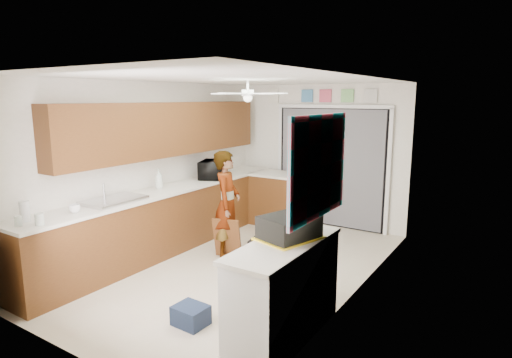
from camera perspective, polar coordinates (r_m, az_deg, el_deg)
The scene contains 41 objects.
floor at distance 5.98m, azimuth -2.12°, elevation -11.51°, with size 5.00×5.00×0.00m, color beige.
ceiling at distance 5.54m, azimuth -2.30°, elevation 13.19°, with size 5.00×5.00×0.00m, color white.
wall_back at distance 7.78m, azimuth 8.41°, elevation 3.16°, with size 3.20×3.20×0.00m, color white.
wall_front at distance 3.90m, azimuth -23.82°, elevation -5.27°, with size 3.20×3.20×0.00m, color white.
wall_left at distance 6.66m, azimuth -13.57°, elevation 1.70°, with size 5.00×5.00×0.00m, color white.
wall_right at distance 4.90m, azimuth 13.32°, elevation -1.48°, with size 5.00×5.00×0.00m, color white.
left_base_cabinets at distance 6.62m, azimuth -11.46°, elevation -5.36°, with size 0.60×4.80×0.90m, color brown.
left_countertop at distance 6.50m, azimuth -11.55°, elevation -1.39°, with size 0.62×4.80×0.04m, color white.
upper_cabinets at distance 6.62m, azimuth -11.56°, elevation 6.53°, with size 0.32×4.00×0.80m, color brown.
sink_basin at distance 5.84m, azimuth -18.41°, elevation -2.76°, with size 0.50×0.76×0.06m, color silver.
faucet at distance 5.97m, azimuth -19.62°, elevation -1.62°, with size 0.03×0.03×0.22m, color silver.
peninsula_base at distance 7.71m, azimuth 3.32°, elevation -2.86°, with size 1.00×0.60×0.90m, color brown.
peninsula_top at distance 7.61m, azimuth 3.35°, elevation 0.58°, with size 1.04×0.64×0.04m, color white.
back_opening_recess at distance 7.68m, azimuth 9.98°, elevation 1.51°, with size 2.00×0.06×2.10m, color black.
curtain_panel at distance 7.65m, azimuth 9.86°, elevation 1.47°, with size 1.90×0.03×2.05m, color slate.
door_trim_left at distance 8.10m, azimuth 3.23°, elevation 2.13°, with size 0.06×0.04×2.10m, color white.
door_trim_right at distance 7.33m, azimuth 17.24°, elevation 0.74°, with size 0.06×0.04×2.10m, color white.
door_trim_head at distance 7.56m, azimuth 10.15°, elevation 9.51°, with size 2.10×0.04×0.06m, color white.
header_frame_1 at distance 7.79m, azimuth 6.83°, elevation 10.95°, with size 0.22×0.02×0.22m, color #4582B8.
header_frame_2 at distance 7.65m, azimuth 9.23°, elevation 10.90°, with size 0.22×0.02×0.22m, color #D34F69.
header_frame_3 at distance 7.49m, azimuth 12.08°, elevation 10.81°, with size 0.22×0.02×0.22m, color #7DC470.
header_frame_4 at distance 7.36m, azimuth 15.04°, elevation 10.68°, with size 0.22×0.02×0.22m, color beige.
route66_sign at distance 8.12m, azimuth 2.31°, elevation 11.01°, with size 0.22×0.02×0.26m, color silver.
right_counter_base at distance 4.21m, azimuth 3.80°, elevation -14.81°, with size 0.50×1.40×0.90m, color white.
right_counter_top at distance 4.03m, azimuth 3.75°, elevation -8.75°, with size 0.54×1.44×0.04m, color white.
abstract_painting at distance 3.92m, azimuth 8.37°, elevation 1.62°, with size 0.03×1.15×0.95m, color #EE5774.
ceiling_fan at distance 5.70m, azimuth -1.11°, elevation 11.32°, with size 1.14×1.14×0.24m, color white.
microwave at distance 7.15m, azimuth -5.80°, elevation 1.26°, with size 0.54×0.37×0.30m, color black.
soap_bottle at distance 6.49m, azimuth -12.83°, elevation 0.06°, with size 0.12×0.12×0.30m, color silver.
cup at distance 5.44m, azimuth -23.04°, elevation -3.66°, with size 0.13×0.13×0.10m, color white.
jar_a at distance 5.08m, azimuth -26.92°, elevation -4.81°, with size 0.09×0.09×0.13m, color silver.
jar_b at distance 5.15m, azimuth -29.14°, elevation -4.90°, with size 0.07×0.07×0.11m, color silver.
paper_towel_roll at distance 5.29m, azimuth -28.46°, elevation -3.79°, with size 0.11×0.11×0.23m, color white.
suitcase at distance 4.11m, azimuth 4.46°, elevation -6.41°, with size 0.39×0.53×0.23m, color black.
suitcase_rim at distance 4.15m, azimuth 4.44°, elevation -7.87°, with size 0.44×0.58×0.02m, color yellow.
suitcase_lid at distance 4.30m, azimuth 6.35°, elevation -2.24°, with size 0.42×0.03×0.50m, color black.
cardboard_box at distance 4.50m, azimuth -0.55°, elevation -17.80°, with size 0.37×0.27×0.23m, color #A15E32.
navy_crate at distance 4.59m, azimuth -8.70°, elevation -17.53°, with size 0.33×0.27×0.20m, color #162138.
cabinet_door_panel at distance 6.16m, azimuth -3.88°, elevation -7.87°, with size 0.40×0.03×0.60m, color brown.
man at distance 6.14m, azimuth -3.87°, elevation -3.35°, with size 0.56×0.37×1.54m, color white.
dog at distance 5.91m, azimuth 0.35°, elevation -9.45°, with size 0.24×0.57×0.45m, color black.
Camera 1 is at (3.17, -4.53, 2.27)m, focal length 30.00 mm.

